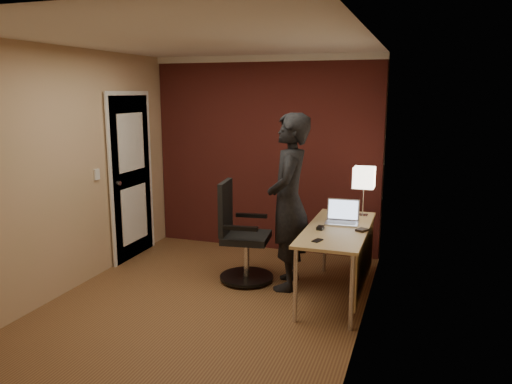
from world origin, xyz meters
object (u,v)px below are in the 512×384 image
Objects in this scene: mouse at (320,228)px; person at (289,202)px; phone at (317,240)px; desk_lamp at (364,178)px; laptop at (342,216)px; wallet at (362,230)px; office_chair at (240,238)px; desk at (345,240)px.

person reaches higher than mouse.
mouse is 0.87× the size of phone.
desk_lamp is 4.65× the size of phone.
laptop is 0.35m from wallet.
wallet is at bearing -83.65° from desk_lamp.
laptop is at bearing 91.18° from person.
phone is at bearing -32.63° from office_chair.
desk_lamp is at bearing 113.43° from person.
laptop is at bearing 4.91° from office_chair.
phone is 1.19m from office_chair.
mouse is 0.49m from person.
office_chair reaches higher than phone.
mouse reaches higher than desk.
phone is at bearing -104.39° from desk_lamp.
wallet reaches higher than desk.
person reaches higher than laptop.
office_chair is (-1.15, 0.11, -0.12)m from desk.
office_chair is 0.70m from person.
office_chair is (-0.93, 0.24, -0.27)m from mouse.
person is (-0.39, 0.25, 0.18)m from mouse.
person is at bearing 167.26° from wallet.
desk_lamp is at bearing 96.35° from wallet.
desk_lamp is 0.49× the size of office_chair.
desk is 1.38× the size of office_chair.
desk is at bearing 33.15° from mouse.
phone reaches higher than desk.
laptop is at bearing 131.42° from wallet.
desk_lamp reaches higher than wallet.
desk_lamp is at bearing 67.40° from mouse.
wallet is at bearing -7.24° from office_chair.
phone is 0.06× the size of person.
mouse is (-0.16, -0.33, -0.05)m from laptop.
person is (-0.44, 0.64, 0.19)m from phone.
office_chair is at bearing 174.47° from desk.
wallet is (0.39, 0.07, -0.01)m from mouse.
desk_lamp is 4.86× the size of wallet.
desk_lamp is at bearing 19.25° from office_chair.
person is (-0.71, -0.43, -0.22)m from desk_lamp.
mouse is 0.39m from phone.
person reaches higher than phone.
desk_lamp reaches higher than office_chair.
wallet is at bearing 69.72° from person.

